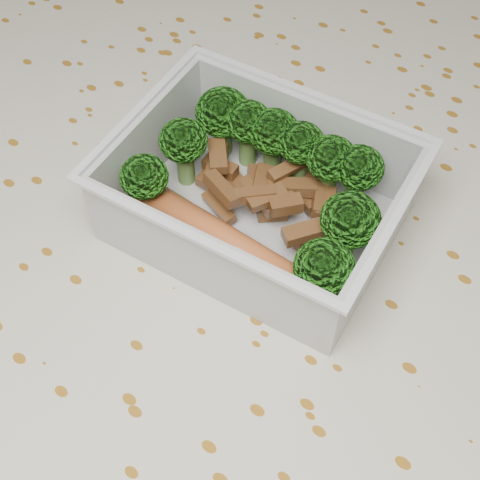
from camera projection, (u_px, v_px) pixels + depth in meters
The scene contains 6 objects.
dining_table at pixel (235, 318), 0.54m from camera, with size 1.40×0.90×0.75m.
tablecloth at pixel (234, 284), 0.50m from camera, with size 1.46×0.96×0.19m.
lunch_container at pixel (258, 202), 0.46m from camera, with size 0.21×0.17×0.07m.
broccoli_florets at pixel (275, 166), 0.46m from camera, with size 0.17×0.13×0.06m.
meat_pile at pixel (269, 192), 0.47m from camera, with size 0.12×0.08×0.03m.
sausage at pixel (232, 249), 0.44m from camera, with size 0.17×0.03×0.03m.
Camera 1 is at (0.16, -0.21, 1.14)m, focal length 50.00 mm.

